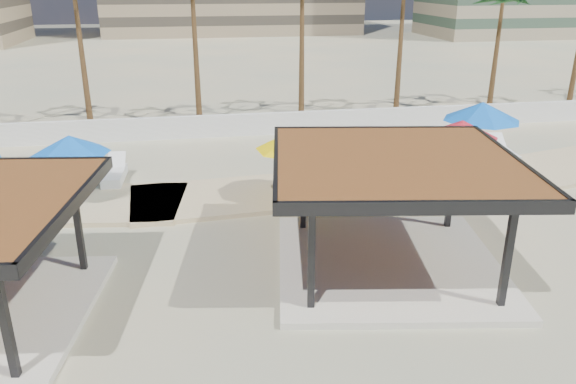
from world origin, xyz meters
name	(u,v)px	position (x,y,z in m)	size (l,w,h in m)	color
ground	(326,278)	(0.00, 0.00, 0.00)	(200.00, 200.00, 0.00)	tan
promenade	(328,182)	(2.00, 7.67, 0.06)	(44.45, 7.97, 0.24)	#C6B284
boundary_wall	(256,124)	(0.00, 16.00, 0.60)	(56.00, 0.30, 1.20)	silver
pavilion_central	(392,203)	(2.00, 0.34, 2.06)	(7.79, 7.79, 3.44)	beige
umbrella_b	(295,140)	(0.23, 5.89, 2.47)	(3.67, 3.67, 2.67)	beige
umbrella_c	(462,129)	(7.12, 6.44, 2.43)	(3.51, 3.51, 2.62)	beige
umbrella_d	(482,112)	(8.82, 8.05, 2.72)	(3.81, 3.81, 2.95)	beige
umbrella_f	(70,145)	(-7.95, 7.06, 2.37)	(3.26, 3.26, 2.55)	beige
lounger_a	(115,175)	(-6.80, 9.25, 0.40)	(0.88, 2.40, 0.89)	white
lounger_b	(318,192)	(1.12, 5.84, 0.36)	(1.17, 2.11, 0.76)	white
lounger_c	(431,184)	(5.75, 5.85, 0.39)	(0.94, 2.38, 0.88)	white
lounger_d	(502,153)	(10.78, 9.25, 0.40)	(1.08, 2.48, 0.91)	white
palm_g	(503,1)	(15.00, 18.20, 6.79)	(3.00, 3.00, 7.87)	brown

